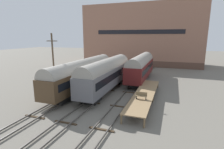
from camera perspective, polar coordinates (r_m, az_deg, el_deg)
ground_plane at (r=26.66m, az=-3.93°, el=-6.99°), size 200.00×200.00×0.00m
track_left at (r=28.38m, az=-11.46°, el=-5.70°), size 2.60×60.00×0.26m
track_middle at (r=26.61m, az=-3.93°, el=-6.70°), size 2.60×60.00×0.26m
track_right at (r=25.37m, az=4.52°, el=-7.68°), size 2.60×60.00×0.26m
train_car_brown at (r=29.52m, az=-9.52°, el=0.64°), size 2.98×18.94×5.12m
train_car_grey at (r=28.43m, az=-1.72°, el=0.53°), size 3.08×16.75×5.29m
train_car_maroon at (r=35.36m, az=9.35°, el=2.66°), size 3.10×15.30×5.26m
station_platform at (r=24.66m, az=10.58°, el=-6.24°), size 2.64×14.97×1.12m
bench at (r=22.21m, az=9.55°, el=-6.74°), size 1.40×0.40×0.91m
person_worker at (r=25.69m, az=-8.16°, el=-5.47°), size 0.32×0.32×1.68m
utility_pole at (r=27.59m, az=-18.56°, el=3.34°), size 1.80×0.24×9.27m
warehouse_building at (r=58.10m, az=9.72°, el=12.51°), size 35.98×11.75×18.37m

